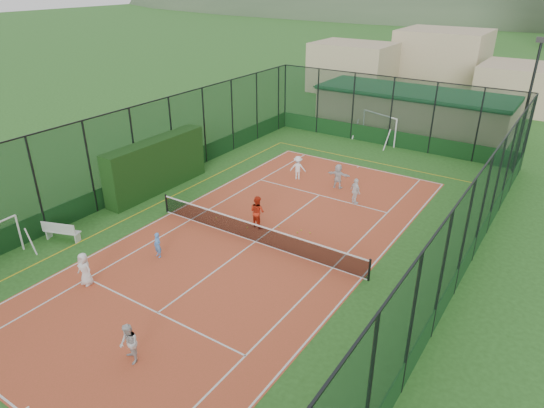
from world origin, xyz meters
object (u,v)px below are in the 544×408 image
(futsal_goal_far, at_px, (379,128))
(child_near_right, at_px, (129,344))
(child_near_mid, at_px, (158,245))
(child_near_left, at_px, (85,269))
(floodlight_ne, at_px, (526,108))
(clubhouse, at_px, (413,110))
(coach, at_px, (257,211))
(child_far_left, at_px, (298,168))
(child_far_back, at_px, (338,176))
(white_bench, at_px, (62,231))
(child_far_right, at_px, (355,191))

(futsal_goal_far, bearing_deg, child_near_right, -64.92)
(child_near_mid, bearing_deg, child_near_right, -42.85)
(child_near_left, height_order, child_near_mid, child_near_left)
(floodlight_ne, bearing_deg, child_near_left, -118.10)
(floodlight_ne, height_order, clubhouse, floodlight_ne)
(child_near_right, xyz_separation_m, coach, (-1.94, 10.02, 0.09))
(child_near_left, relative_size, child_far_left, 0.97)
(child_near_mid, height_order, child_far_back, child_far_back)
(floodlight_ne, height_order, white_bench, floodlight_ne)
(child_far_left, xyz_separation_m, child_far_right, (4.44, -1.29, -0.00))
(child_far_right, bearing_deg, white_bench, 82.97)
(floodlight_ne, height_order, child_far_right, floodlight_ne)
(child_near_right, distance_m, coach, 10.21)
(floodlight_ne, distance_m, futsal_goal_far, 10.06)
(clubhouse, relative_size, child_near_left, 10.56)
(coach, bearing_deg, child_near_left, 80.27)
(futsal_goal_far, relative_size, child_far_left, 2.21)
(child_near_right, bearing_deg, child_far_left, 125.61)
(child_near_left, bearing_deg, child_far_right, 62.62)
(floodlight_ne, relative_size, futsal_goal_far, 2.51)
(child_far_left, bearing_deg, child_near_left, 61.26)
(white_bench, xyz_separation_m, child_near_mid, (4.92, 1.42, 0.11))
(child_near_mid, relative_size, child_far_back, 0.80)
(child_near_left, bearing_deg, futsal_goal_far, 80.23)
(white_bench, height_order, child_far_back, child_far_back)
(white_bench, bearing_deg, coach, 22.05)
(clubhouse, bearing_deg, floodlight_ne, -32.12)
(floodlight_ne, distance_m, coach, 18.22)
(clubhouse, xyz_separation_m, child_far_left, (-2.29, -14.20, -0.82))
(child_near_mid, bearing_deg, child_far_back, 83.53)
(child_near_left, bearing_deg, clubhouse, 79.43)
(white_bench, bearing_deg, child_far_right, 29.14)
(child_far_back, distance_m, coach, 6.71)
(child_far_right, distance_m, child_far_back, 2.28)
(child_far_right, bearing_deg, child_near_left, 99.66)
(floodlight_ne, relative_size, child_near_mid, 6.93)
(floodlight_ne, xyz_separation_m, clubhouse, (-8.60, 5.40, -2.55))
(child_far_back, bearing_deg, clubhouse, -94.49)
(child_far_left, height_order, child_far_right, child_far_left)
(clubhouse, relative_size, child_far_right, 10.24)
(child_near_mid, bearing_deg, coach, 76.32)
(futsal_goal_far, bearing_deg, child_far_right, -53.54)
(child_near_right, relative_size, coach, 0.89)
(futsal_goal_far, relative_size, child_near_right, 2.23)
(clubhouse, distance_m, futsal_goal_far, 4.72)
(floodlight_ne, height_order, child_far_back, floodlight_ne)
(child_far_right, bearing_deg, child_far_left, 17.86)
(child_far_back, bearing_deg, futsal_goal_far, -88.02)
(clubhouse, relative_size, white_bench, 8.55)
(child_far_right, distance_m, coach, 5.96)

